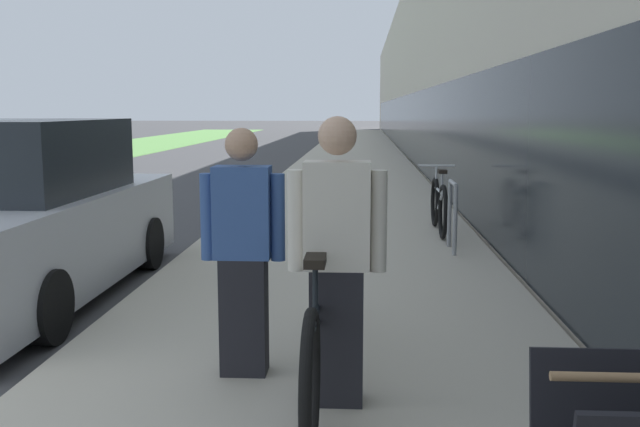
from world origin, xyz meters
TOP-DOWN VIEW (x-y plane):
  - sidewalk_slab at (4.97, 21.00)m, footprint 3.71×70.00m
  - storefront_facade at (11.87, 29.00)m, footprint 10.01×70.00m
  - lawn_strip at (-6.17, 25.00)m, footprint 5.29×70.00m
  - tandem_bicycle at (5.01, 1.03)m, footprint 0.52×2.80m
  - person_rider at (5.12, 0.67)m, footprint 0.56×0.22m
  - person_bystander at (4.51, 1.10)m, footprint 0.54×0.21m
  - bike_rack_hoop at (6.35, 5.23)m, footprint 0.05×0.60m
  - cruiser_bike_nearest at (6.33, 6.55)m, footprint 0.52×1.75m
  - parked_sedan_curbside at (1.93, 3.31)m, footprint 1.94×4.47m

SIDE VIEW (x-z plane):
  - lawn_strip at x=-6.17m, z-range 0.00..0.03m
  - sidewalk_slab at x=4.97m, z-range 0.00..0.14m
  - cruiser_bike_nearest at x=6.33m, z-range 0.07..0.98m
  - tandem_bicycle at x=5.01m, z-range 0.07..1.00m
  - bike_rack_hoop at x=6.35m, z-range 0.23..1.08m
  - parked_sedan_curbside at x=1.93m, z-range -0.09..1.65m
  - person_bystander at x=4.51m, z-range 0.14..1.73m
  - person_rider at x=5.12m, z-range 0.14..1.80m
  - storefront_facade at x=11.87m, z-range -0.01..6.68m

